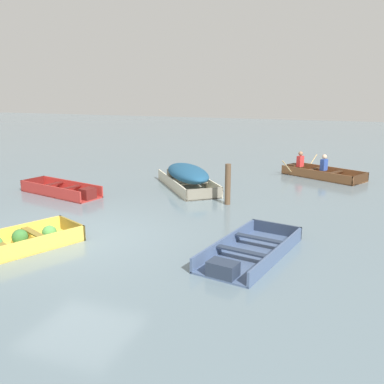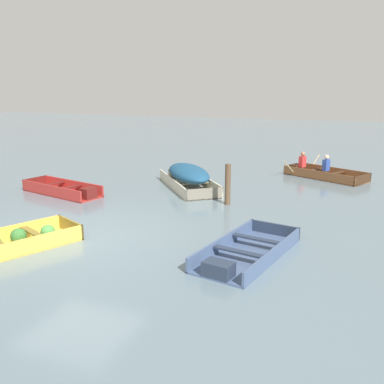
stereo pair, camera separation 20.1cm
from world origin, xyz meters
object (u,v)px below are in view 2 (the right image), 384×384
(rowboat_wooden_brown_with_crew, at_px, (321,173))
(mooring_post, at_px, (228,184))
(skiff_slate_blue_mid_moored, at_px, (245,253))
(dinghy_yellow_foreground, at_px, (11,242))
(skiff_red_far_moored, at_px, (65,190))
(skiff_cream_near_moored, at_px, (188,175))

(rowboat_wooden_brown_with_crew, distance_m, mooring_post, 5.71)
(skiff_slate_blue_mid_moored, xyz_separation_m, rowboat_wooden_brown_with_crew, (0.74, 9.09, 0.08))
(dinghy_yellow_foreground, relative_size, skiff_red_far_moored, 0.95)
(dinghy_yellow_foreground, relative_size, rowboat_wooden_brown_with_crew, 0.89)
(dinghy_yellow_foreground, distance_m, skiff_slate_blue_mid_moored, 5.08)
(skiff_cream_near_moored, bearing_deg, rowboat_wooden_brown_with_crew, 40.33)
(dinghy_yellow_foreground, height_order, skiff_slate_blue_mid_moored, dinghy_yellow_foreground)
(skiff_cream_near_moored, height_order, rowboat_wooden_brown_with_crew, rowboat_wooden_brown_with_crew)
(dinghy_yellow_foreground, xyz_separation_m, skiff_slate_blue_mid_moored, (4.89, 1.37, -0.05))
(rowboat_wooden_brown_with_crew, bearing_deg, skiff_cream_near_moored, -139.67)
(skiff_red_far_moored, distance_m, mooring_post, 5.45)
(skiff_cream_near_moored, relative_size, skiff_slate_blue_mid_moored, 1.15)
(skiff_slate_blue_mid_moored, bearing_deg, dinghy_yellow_foreground, -164.37)
(dinghy_yellow_foreground, distance_m, skiff_red_far_moored, 4.93)
(skiff_cream_near_moored, bearing_deg, skiff_red_far_moored, -145.26)
(dinghy_yellow_foreground, xyz_separation_m, skiff_cream_near_moored, (1.43, 6.89, 0.30))
(rowboat_wooden_brown_with_crew, relative_size, mooring_post, 2.67)
(skiff_cream_near_moored, height_order, mooring_post, mooring_post)
(skiff_cream_near_moored, height_order, skiff_red_far_moored, skiff_cream_near_moored)
(skiff_slate_blue_mid_moored, xyz_separation_m, mooring_post, (-1.54, 3.87, 0.52))
(skiff_cream_near_moored, relative_size, skiff_red_far_moored, 1.16)
(dinghy_yellow_foreground, bearing_deg, skiff_slate_blue_mid_moored, 15.63)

